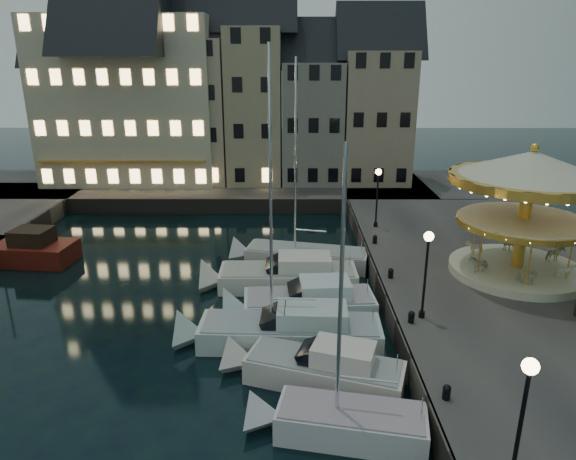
{
  "coord_description": "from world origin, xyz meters",
  "views": [
    {
      "loc": [
        1.12,
        -20.21,
        12.62
      ],
      "look_at": [
        1.0,
        8.0,
        3.2
      ],
      "focal_mm": 32.0,
      "sensor_mm": 36.0,
      "label": 1
    }
  ],
  "objects_px": {
    "streetlamp_c": "(378,189)",
    "bollard_a": "(447,391)",
    "bollard_c": "(391,273)",
    "streetlamp_b": "(426,263)",
    "bollard_b": "(411,316)",
    "carousel": "(528,190)",
    "bollard_d": "(375,239)",
    "motorboat_a": "(335,422)",
    "motorboat_c": "(282,331)",
    "motorboat_b": "(314,369)",
    "red_fishing_boat": "(16,251)",
    "streetlamp_a": "(523,407)",
    "motorboat_e": "(281,276)",
    "motorboat_f": "(298,257)",
    "motorboat_d": "(301,304)"
  },
  "relations": [
    {
      "from": "motorboat_b",
      "to": "motorboat_e",
      "type": "height_order",
      "value": "same"
    },
    {
      "from": "streetlamp_c",
      "to": "bollard_a",
      "type": "bearing_deg",
      "value": -91.76
    },
    {
      "from": "streetlamp_c",
      "to": "motorboat_b",
      "type": "height_order",
      "value": "streetlamp_c"
    },
    {
      "from": "streetlamp_c",
      "to": "bollard_d",
      "type": "relative_size",
      "value": 7.32
    },
    {
      "from": "motorboat_b",
      "to": "carousel",
      "type": "bearing_deg",
      "value": 35.69
    },
    {
      "from": "streetlamp_c",
      "to": "motorboat_b",
      "type": "relative_size",
      "value": 0.57
    },
    {
      "from": "bollard_a",
      "to": "bollard_d",
      "type": "distance_m",
      "value": 16.0
    },
    {
      "from": "streetlamp_b",
      "to": "bollard_d",
      "type": "height_order",
      "value": "streetlamp_b"
    },
    {
      "from": "streetlamp_a",
      "to": "bollard_a",
      "type": "distance_m",
      "value": 4.71
    },
    {
      "from": "motorboat_b",
      "to": "motorboat_c",
      "type": "xyz_separation_m",
      "value": [
        -1.38,
        3.0,
        0.04
      ]
    },
    {
      "from": "bollard_c",
      "to": "bollard_d",
      "type": "relative_size",
      "value": 1.0
    },
    {
      "from": "streetlamp_c",
      "to": "bollard_a",
      "type": "height_order",
      "value": "streetlamp_c"
    },
    {
      "from": "streetlamp_a",
      "to": "bollard_c",
      "type": "bearing_deg",
      "value": 92.37
    },
    {
      "from": "bollard_d",
      "to": "motorboat_f",
      "type": "xyz_separation_m",
      "value": [
        -4.98,
        -0.43,
        -1.07
      ]
    },
    {
      "from": "streetlamp_c",
      "to": "bollard_a",
      "type": "distance_m",
      "value": 19.66
    },
    {
      "from": "bollard_b",
      "to": "motorboat_f",
      "type": "distance_m",
      "value": 11.28
    },
    {
      "from": "bollard_c",
      "to": "motorboat_e",
      "type": "relative_size",
      "value": 0.06
    },
    {
      "from": "motorboat_e",
      "to": "motorboat_f",
      "type": "distance_m",
      "value": 3.58
    },
    {
      "from": "streetlamp_a",
      "to": "motorboat_e",
      "type": "distance_m",
      "value": 17.75
    },
    {
      "from": "bollard_d",
      "to": "motorboat_c",
      "type": "height_order",
      "value": "motorboat_c"
    },
    {
      "from": "motorboat_d",
      "to": "streetlamp_a",
      "type": "bearing_deg",
      "value": -66.41
    },
    {
      "from": "streetlamp_c",
      "to": "carousel",
      "type": "distance_m",
      "value": 10.81
    },
    {
      "from": "streetlamp_b",
      "to": "bollard_d",
      "type": "bearing_deg",
      "value": 93.43
    },
    {
      "from": "streetlamp_b",
      "to": "motorboat_d",
      "type": "xyz_separation_m",
      "value": [
        -5.5,
        2.6,
        -3.38
      ]
    },
    {
      "from": "motorboat_f",
      "to": "streetlamp_c",
      "type": "bearing_deg",
      "value": 35.18
    },
    {
      "from": "streetlamp_c",
      "to": "motorboat_c",
      "type": "xyz_separation_m",
      "value": [
        -6.47,
        -13.71,
        -3.34
      ]
    },
    {
      "from": "streetlamp_a",
      "to": "streetlamp_b",
      "type": "relative_size",
      "value": 1.0
    },
    {
      "from": "motorboat_f",
      "to": "red_fishing_boat",
      "type": "relative_size",
      "value": 1.42
    },
    {
      "from": "motorboat_b",
      "to": "motorboat_f",
      "type": "height_order",
      "value": "motorboat_f"
    },
    {
      "from": "streetlamp_a",
      "to": "streetlamp_b",
      "type": "distance_m",
      "value": 10.0
    },
    {
      "from": "streetlamp_b",
      "to": "bollard_a",
      "type": "xyz_separation_m",
      "value": [
        -0.6,
        -6.0,
        -2.41
      ]
    },
    {
      "from": "streetlamp_b",
      "to": "motorboat_c",
      "type": "bearing_deg",
      "value": -178.14
    },
    {
      "from": "motorboat_a",
      "to": "carousel",
      "type": "bearing_deg",
      "value": 46.04
    },
    {
      "from": "red_fishing_boat",
      "to": "motorboat_e",
      "type": "bearing_deg",
      "value": -12.56
    },
    {
      "from": "bollard_c",
      "to": "streetlamp_b",
      "type": "bearing_deg",
      "value": -82.41
    },
    {
      "from": "streetlamp_c",
      "to": "red_fishing_boat",
      "type": "relative_size",
      "value": 0.51
    },
    {
      "from": "streetlamp_a",
      "to": "bollard_a",
      "type": "xyz_separation_m",
      "value": [
        -0.6,
        4.0,
        -2.41
      ]
    },
    {
      "from": "streetlamp_b",
      "to": "motorboat_f",
      "type": "height_order",
      "value": "motorboat_f"
    },
    {
      "from": "motorboat_c",
      "to": "motorboat_d",
      "type": "bearing_deg",
      "value": 71.06
    },
    {
      "from": "motorboat_a",
      "to": "motorboat_c",
      "type": "relative_size",
      "value": 0.82
    },
    {
      "from": "bollard_b",
      "to": "carousel",
      "type": "relative_size",
      "value": 0.07
    },
    {
      "from": "motorboat_b",
      "to": "red_fishing_boat",
      "type": "height_order",
      "value": "red_fishing_boat"
    },
    {
      "from": "bollard_d",
      "to": "motorboat_f",
      "type": "distance_m",
      "value": 5.11
    },
    {
      "from": "streetlamp_c",
      "to": "motorboat_b",
      "type": "distance_m",
      "value": 17.79
    },
    {
      "from": "motorboat_e",
      "to": "motorboat_d",
      "type": "bearing_deg",
      "value": -72.87
    },
    {
      "from": "bollard_d",
      "to": "carousel",
      "type": "bearing_deg",
      "value": -34.72
    },
    {
      "from": "streetlamp_b",
      "to": "motorboat_b",
      "type": "relative_size",
      "value": 0.57
    },
    {
      "from": "bollard_c",
      "to": "motorboat_d",
      "type": "relative_size",
      "value": 0.07
    },
    {
      "from": "streetlamp_b",
      "to": "bollard_c",
      "type": "relative_size",
      "value": 7.32
    },
    {
      "from": "bollard_d",
      "to": "streetlamp_b",
      "type": "bearing_deg",
      "value": -86.57
    }
  ]
}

